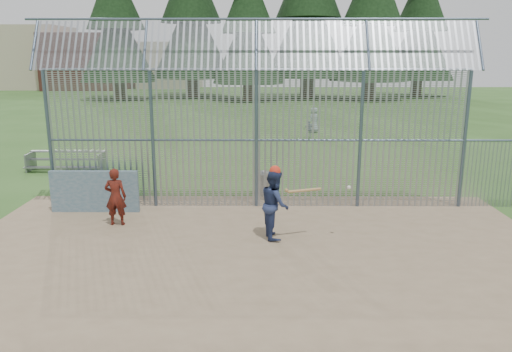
{
  "coord_description": "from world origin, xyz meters",
  "views": [
    {
      "loc": [
        0.1,
        -10.72,
        4.4
      ],
      "look_at": [
        0.0,
        2.0,
        1.3
      ],
      "focal_mm": 35.0,
      "sensor_mm": 36.0,
      "label": 1
    }
  ],
  "objects_px": {
    "batter": "(275,204)",
    "onlooker": "(116,197)",
    "trash_can": "(263,184)",
    "bleacher": "(66,160)",
    "dugout_wall": "(95,191)"
  },
  "relations": [
    {
      "from": "trash_can",
      "to": "dugout_wall",
      "type": "bearing_deg",
      "value": -159.07
    },
    {
      "from": "batter",
      "to": "onlooker",
      "type": "distance_m",
      "value": 4.24
    },
    {
      "from": "dugout_wall",
      "to": "onlooker",
      "type": "height_order",
      "value": "onlooker"
    },
    {
      "from": "onlooker",
      "to": "batter",
      "type": "bearing_deg",
      "value": 166.88
    },
    {
      "from": "onlooker",
      "to": "trash_can",
      "type": "xyz_separation_m",
      "value": [
        3.89,
        2.95,
        -0.4
      ]
    },
    {
      "from": "dugout_wall",
      "to": "bleacher",
      "type": "height_order",
      "value": "dugout_wall"
    },
    {
      "from": "batter",
      "to": "trash_can",
      "type": "bearing_deg",
      "value": -5.07
    },
    {
      "from": "dugout_wall",
      "to": "bleacher",
      "type": "xyz_separation_m",
      "value": [
        -2.83,
        5.28,
        -0.21
      ]
    },
    {
      "from": "dugout_wall",
      "to": "batter",
      "type": "bearing_deg",
      "value": -21.63
    },
    {
      "from": "batter",
      "to": "trash_can",
      "type": "height_order",
      "value": "batter"
    },
    {
      "from": "onlooker",
      "to": "bleacher",
      "type": "distance_m",
      "value": 7.42
    },
    {
      "from": "onlooker",
      "to": "trash_can",
      "type": "bearing_deg",
      "value": -143.72
    },
    {
      "from": "bleacher",
      "to": "dugout_wall",
      "type": "bearing_deg",
      "value": -61.83
    },
    {
      "from": "onlooker",
      "to": "bleacher",
      "type": "bearing_deg",
      "value": -60.49
    },
    {
      "from": "dugout_wall",
      "to": "batter",
      "type": "distance_m",
      "value": 5.45
    }
  ]
}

